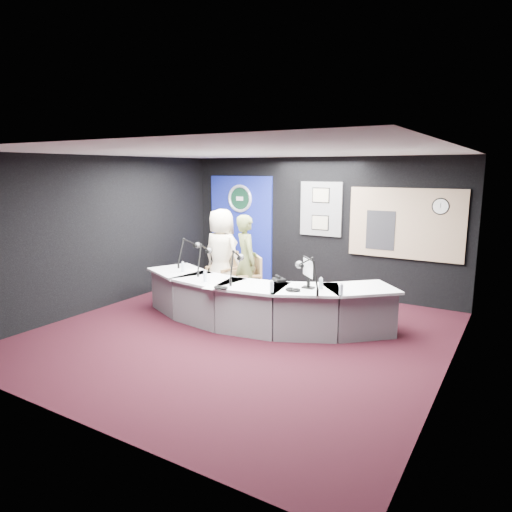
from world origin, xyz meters
The scene contains 33 objects.
ground centered at (0.00, 0.00, 0.00)m, with size 6.00×6.00×0.00m, color black.
ceiling centered at (0.00, 0.00, 2.80)m, with size 6.00×6.00×0.02m, color silver.
wall_back centered at (0.00, 3.00, 1.40)m, with size 6.00×0.02×2.80m, color black.
wall_front centered at (0.00, -3.00, 1.40)m, with size 6.00×0.02×2.80m, color black.
wall_left centered at (-3.00, 0.00, 1.40)m, with size 0.02×6.00×2.80m, color black.
wall_right centered at (3.00, 0.00, 1.40)m, with size 0.02×6.00×2.80m, color black.
broadcast_desk centered at (-0.05, 0.55, 0.38)m, with size 4.50×1.90×0.75m, color silver, non-canonical shape.
backdrop_panel centered at (-1.90, 2.97, 1.25)m, with size 1.60×0.05×2.30m, color navy.
agency_seal centered at (-1.90, 2.93, 1.90)m, with size 0.63×0.63×0.07m, color silver.
seal_center centered at (-1.90, 2.94, 1.90)m, with size 0.48×0.48×0.01m, color #0D301E.
pinboard centered at (0.05, 2.97, 1.75)m, with size 0.90×0.04×1.10m, color slate.
framed_photo_upper centered at (0.05, 2.94, 2.03)m, with size 0.34×0.02×0.27m, color gray.
framed_photo_lower centered at (0.05, 2.94, 1.47)m, with size 0.34×0.02×0.27m, color gray.
booth_window_frame centered at (1.75, 2.97, 1.55)m, with size 2.12×0.06×1.32m, color #A28365.
booth_glow centered at (1.75, 2.96, 1.55)m, with size 2.00×0.02×1.20m, color #FFC6A1.
equipment_rack centered at (1.30, 2.94, 1.40)m, with size 0.55×0.02×0.75m, color black.
wall_clock centered at (2.35, 2.94, 1.90)m, with size 0.28×0.28×0.01m, color white.
armchair_left centered at (-1.42, 1.51, 0.50)m, with size 0.57×0.57×1.01m, color #AE834F, non-canonical shape.
armchair_right centered at (-0.71, 1.30, 0.44)m, with size 0.49×0.49×0.88m, color #AE834F, non-canonical shape.
draped_jacket centered at (-1.50, 1.76, 0.62)m, with size 0.50×0.10×0.70m, color slate.
person_man centered at (-1.42, 1.51, 0.90)m, with size 0.88×0.57×1.80m, color #FAE9C8.
person_woman centered at (-0.71, 1.30, 0.87)m, with size 0.63×0.42×1.74m, color #5D6535.
computer_monitor centered at (0.91, 0.52, 1.07)m, with size 0.43×0.03×0.30m, color black.
desk_phone centered at (0.31, 0.67, 0.78)m, with size 0.20×0.16×0.05m, color black.
headphones_near centered at (0.77, 0.26, 0.77)m, with size 0.22×0.22×0.04m, color black.
headphones_far centered at (-0.23, -0.20, 0.77)m, with size 0.20×0.20×0.03m, color black.
paper_stack centered at (-1.44, 0.65, 0.75)m, with size 0.22×0.31×0.00m, color white.
notepad centered at (-0.40, -0.20, 0.75)m, with size 0.19×0.28×0.00m, color white.
boom_mic_a centered at (-1.77, 0.91, 1.05)m, with size 0.16×0.74×0.60m, color black, non-canonical shape.
boom_mic_b centered at (-1.12, 0.54, 1.05)m, with size 0.32×0.71×0.60m, color black, non-canonical shape.
boom_mic_c centered at (-0.30, 0.32, 1.05)m, with size 0.31×0.71×0.60m, color black, non-canonical shape.
boom_mic_d centered at (0.96, 0.38, 1.05)m, with size 0.61×0.51×0.60m, color black, non-canonical shape.
water_bottles centered at (-0.01, 0.31, 0.84)m, with size 3.04×0.63×0.18m, color silver, non-canonical shape.
Camera 1 is at (3.71, -5.72, 2.55)m, focal length 32.00 mm.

